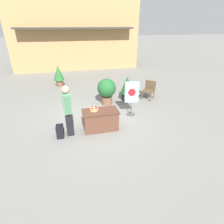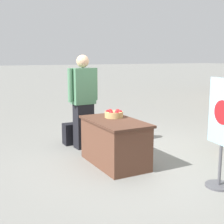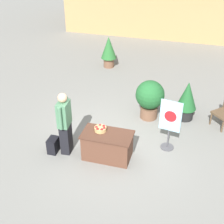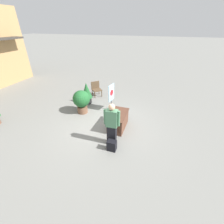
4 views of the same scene
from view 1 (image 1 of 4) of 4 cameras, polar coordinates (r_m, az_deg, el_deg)
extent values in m
plane|color=slate|center=(7.10, -5.12, -2.78)|extent=(120.00, 120.00, 0.00)
cube|color=tan|center=(17.37, -11.95, 23.28)|extent=(10.16, 4.69, 5.24)
cube|color=#38332D|center=(14.56, -11.61, 25.25)|extent=(8.64, 0.90, 0.12)
cube|color=brown|center=(6.39, -3.76, -2.75)|extent=(1.21, 0.67, 0.69)
cube|color=#492C20|center=(6.22, -3.86, 0.18)|extent=(1.29, 0.71, 0.04)
cylinder|color=tan|center=(6.25, -5.93, 0.94)|extent=(0.31, 0.31, 0.10)
sphere|color=red|center=(6.24, -5.00, 1.35)|extent=(0.08, 0.08, 0.08)
sphere|color=red|center=(6.32, -5.48, 1.64)|extent=(0.08, 0.08, 0.08)
sphere|color=red|center=(6.32, -6.44, 1.59)|extent=(0.08, 0.08, 0.08)
sphere|color=red|center=(6.21, -6.86, 1.13)|extent=(0.08, 0.08, 0.08)
sphere|color=#A30F14|center=(6.15, -6.26, 0.87)|extent=(0.08, 0.08, 0.08)
sphere|color=red|center=(6.17, -5.28, 1.01)|extent=(0.08, 0.08, 0.08)
cube|color=black|center=(6.23, -13.72, -3.53)|extent=(0.26, 0.36, 0.85)
cube|color=#4C7F5B|center=(5.89, -14.51, 2.89)|extent=(0.29, 0.44, 0.67)
sphere|color=tan|center=(5.73, -15.03, 7.09)|extent=(0.24, 0.24, 0.24)
cylinder|color=#4C7F5B|center=(6.12, -14.73, 4.05)|extent=(0.09, 0.09, 0.62)
cylinder|color=#4C7F5B|center=(5.64, -14.33, 2.13)|extent=(0.09, 0.09, 0.62)
cube|color=black|center=(6.26, -16.60, -6.06)|extent=(0.24, 0.34, 0.42)
cylinder|color=#4C4C51|center=(7.57, 6.12, -0.72)|extent=(0.36, 0.36, 0.03)
cylinder|color=#4C4C51|center=(7.45, 6.23, 1.26)|extent=(0.04, 0.04, 0.55)
cube|color=#99D1EA|center=(7.17, 6.51, 6.43)|extent=(0.57, 0.12, 0.88)
cylinder|color=red|center=(7.15, 6.54, 6.38)|extent=(0.31, 0.06, 0.32)
cylinder|color=brown|center=(8.99, 12.47, 4.62)|extent=(0.05, 0.05, 0.40)
cylinder|color=brown|center=(9.14, 9.71, 5.25)|extent=(0.05, 0.05, 0.40)
cylinder|color=brown|center=(9.41, 13.48, 5.51)|extent=(0.05, 0.05, 0.40)
cylinder|color=brown|center=(9.56, 10.82, 6.10)|extent=(0.05, 0.05, 0.40)
cube|color=brown|center=(9.19, 11.75, 6.72)|extent=(0.78, 0.78, 0.06)
cube|color=brown|center=(9.33, 12.45, 8.63)|extent=(0.43, 0.43, 0.46)
cylinder|color=black|center=(9.00, 4.77, 5.08)|extent=(0.51, 0.51, 0.37)
cone|color=#1E5628|center=(8.79, 4.92, 8.86)|extent=(0.62, 0.62, 0.88)
cylinder|color=brown|center=(11.58, -16.69, 9.07)|extent=(0.43, 0.43, 0.40)
cone|color=#28662D|center=(11.41, -17.12, 12.15)|extent=(0.63, 0.63, 0.89)
cylinder|color=brown|center=(8.51, -1.70, 3.84)|extent=(0.53, 0.53, 0.37)
sphere|color=#1E5628|center=(8.29, -1.76, 7.81)|extent=(0.88, 0.88, 0.88)
camera|label=2|loc=(6.33, 42.81, 3.36)|focal=50.00mm
camera|label=3|loc=(3.36, 104.83, 30.88)|focal=50.00mm
camera|label=4|loc=(6.04, -67.18, 17.81)|focal=24.00mm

